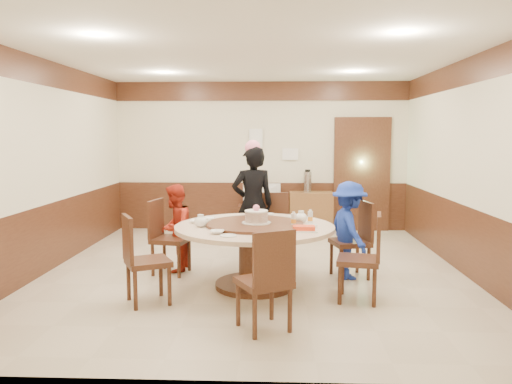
{
  "coord_description": "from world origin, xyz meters",
  "views": [
    {
      "loc": [
        0.29,
        -6.5,
        1.81
      ],
      "look_at": [
        0.04,
        -0.3,
        1.1
      ],
      "focal_mm": 35.0,
      "sensor_mm": 36.0,
      "label": 1
    }
  ],
  "objects_px": {
    "tv_stand": "(261,218)",
    "side_cabinet": "(311,212)",
    "birthday_cake": "(256,217)",
    "thermos": "(308,182)",
    "person_red": "(175,228)",
    "person_blue": "(349,230)",
    "television": "(261,194)",
    "shrimp_platter": "(304,229)",
    "banquet_table": "(255,243)",
    "person_standing": "(253,205)"
  },
  "relations": [
    {
      "from": "tv_stand",
      "to": "side_cabinet",
      "type": "distance_m",
      "value": 0.94
    },
    {
      "from": "birthday_cake",
      "to": "thermos",
      "type": "xyz_separation_m",
      "value": [
        0.81,
        3.5,
        0.08
      ]
    },
    {
      "from": "person_red",
      "to": "person_blue",
      "type": "height_order",
      "value": "person_blue"
    },
    {
      "from": "birthday_cake",
      "to": "television",
      "type": "distance_m",
      "value": 3.47
    },
    {
      "from": "shrimp_platter",
      "to": "thermos",
      "type": "bearing_deg",
      "value": 85.9
    },
    {
      "from": "banquet_table",
      "to": "person_blue",
      "type": "distance_m",
      "value": 1.25
    },
    {
      "from": "television",
      "to": "thermos",
      "type": "xyz_separation_m",
      "value": [
        0.87,
        0.03,
        0.24
      ]
    },
    {
      "from": "television",
      "to": "side_cabinet",
      "type": "xyz_separation_m",
      "value": [
        0.94,
        0.03,
        -0.33
      ]
    },
    {
      "from": "television",
      "to": "side_cabinet",
      "type": "bearing_deg",
      "value": -170.32
    },
    {
      "from": "thermos",
      "to": "banquet_table",
      "type": "bearing_deg",
      "value": -103.5
    },
    {
      "from": "shrimp_platter",
      "to": "side_cabinet",
      "type": "distance_m",
      "value": 3.87
    },
    {
      "from": "banquet_table",
      "to": "side_cabinet",
      "type": "distance_m",
      "value": 3.6
    },
    {
      "from": "shrimp_platter",
      "to": "thermos",
      "type": "height_order",
      "value": "thermos"
    },
    {
      "from": "tv_stand",
      "to": "shrimp_platter",
      "type": "bearing_deg",
      "value": -81.16
    },
    {
      "from": "banquet_table",
      "to": "person_blue",
      "type": "relative_size",
      "value": 1.53
    },
    {
      "from": "side_cabinet",
      "to": "thermos",
      "type": "distance_m",
      "value": 0.57
    },
    {
      "from": "banquet_table",
      "to": "birthday_cake",
      "type": "height_order",
      "value": "birthday_cake"
    },
    {
      "from": "shrimp_platter",
      "to": "thermos",
      "type": "xyz_separation_m",
      "value": [
        0.27,
        3.83,
        0.16
      ]
    },
    {
      "from": "banquet_table",
      "to": "person_standing",
      "type": "height_order",
      "value": "person_standing"
    },
    {
      "from": "side_cabinet",
      "to": "banquet_table",
      "type": "bearing_deg",
      "value": -104.59
    },
    {
      "from": "banquet_table",
      "to": "shrimp_platter",
      "type": "distance_m",
      "value": 0.71
    },
    {
      "from": "person_red",
      "to": "banquet_table",
      "type": "bearing_deg",
      "value": 63.3
    },
    {
      "from": "banquet_table",
      "to": "shrimp_platter",
      "type": "height_order",
      "value": "shrimp_platter"
    },
    {
      "from": "person_standing",
      "to": "person_blue",
      "type": "xyz_separation_m",
      "value": [
        1.25,
        -0.79,
        -0.21
      ]
    },
    {
      "from": "tv_stand",
      "to": "thermos",
      "type": "distance_m",
      "value": 1.11
    },
    {
      "from": "person_standing",
      "to": "person_blue",
      "type": "distance_m",
      "value": 1.5
    },
    {
      "from": "person_blue",
      "to": "birthday_cake",
      "type": "relative_size",
      "value": 3.66
    },
    {
      "from": "shrimp_platter",
      "to": "tv_stand",
      "type": "distance_m",
      "value": 3.88
    },
    {
      "from": "shrimp_platter",
      "to": "side_cabinet",
      "type": "bearing_deg",
      "value": 84.86
    },
    {
      "from": "person_standing",
      "to": "person_blue",
      "type": "bearing_deg",
      "value": 133.67
    },
    {
      "from": "person_blue",
      "to": "thermos",
      "type": "xyz_separation_m",
      "value": [
        -0.34,
        3.05,
        0.32
      ]
    },
    {
      "from": "person_standing",
      "to": "shrimp_platter",
      "type": "relative_size",
      "value": 5.51
    },
    {
      "from": "person_standing",
      "to": "tv_stand",
      "type": "distance_m",
      "value": 2.3
    },
    {
      "from": "person_standing",
      "to": "thermos",
      "type": "relative_size",
      "value": 4.35
    },
    {
      "from": "shrimp_platter",
      "to": "thermos",
      "type": "relative_size",
      "value": 0.79
    },
    {
      "from": "birthday_cake",
      "to": "television",
      "type": "bearing_deg",
      "value": 90.85
    },
    {
      "from": "tv_stand",
      "to": "birthday_cake",
      "type": "bearing_deg",
      "value": -89.15
    },
    {
      "from": "banquet_table",
      "to": "person_standing",
      "type": "relative_size",
      "value": 1.14
    },
    {
      "from": "banquet_table",
      "to": "person_red",
      "type": "height_order",
      "value": "person_red"
    },
    {
      "from": "person_red",
      "to": "birthday_cake",
      "type": "xyz_separation_m",
      "value": [
        1.11,
        -0.69,
        0.28
      ]
    },
    {
      "from": "person_red",
      "to": "television",
      "type": "xyz_separation_m",
      "value": [
        1.06,
        2.77,
        0.12
      ]
    },
    {
      "from": "shrimp_platter",
      "to": "tv_stand",
      "type": "height_order",
      "value": "shrimp_platter"
    },
    {
      "from": "shrimp_platter",
      "to": "side_cabinet",
      "type": "xyz_separation_m",
      "value": [
        0.34,
        3.83,
        -0.4
      ]
    },
    {
      "from": "thermos",
      "to": "person_red",
      "type": "bearing_deg",
      "value": -124.46
    },
    {
      "from": "television",
      "to": "person_red",
      "type": "bearing_deg",
      "value": 76.96
    },
    {
      "from": "tv_stand",
      "to": "thermos",
      "type": "xyz_separation_m",
      "value": [
        0.87,
        0.03,
        0.69
      ]
    },
    {
      "from": "shrimp_platter",
      "to": "person_blue",
      "type": "bearing_deg",
      "value": 51.99
    },
    {
      "from": "person_red",
      "to": "thermos",
      "type": "height_order",
      "value": "person_red"
    },
    {
      "from": "person_red",
      "to": "person_blue",
      "type": "xyz_separation_m",
      "value": [
        2.26,
        -0.24,
        0.04
      ]
    },
    {
      "from": "birthday_cake",
      "to": "television",
      "type": "xyz_separation_m",
      "value": [
        -0.05,
        3.47,
        -0.15
      ]
    }
  ]
}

